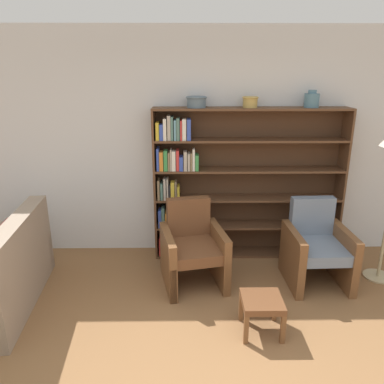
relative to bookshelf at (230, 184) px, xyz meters
The scene contains 8 objects.
wall_back 0.56m from the bookshelf, 148.74° to the left, with size 12.00×0.06×2.75m.
bookshelf is the anchor object (origin of this frame).
bowl_sage 1.07m from the bookshelf, behind, with size 0.24×0.24×0.13m.
bowl_copper 1.01m from the bookshelf, ahead, with size 0.19×0.19×0.12m.
vase_tall 1.35m from the bookshelf, ahead, with size 0.17×0.17×0.20m.
armchair_leather 0.97m from the bookshelf, 124.31° to the right, with size 0.77×0.80×0.91m.
armchair_cushioned 1.24m from the bookshelf, 37.08° to the right, with size 0.66×0.70×0.91m.
footstool 1.67m from the bookshelf, 84.76° to the right, with size 0.36×0.36×0.34m.
Camera 1 is at (-0.23, -1.81, 2.26)m, focal length 35.00 mm.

